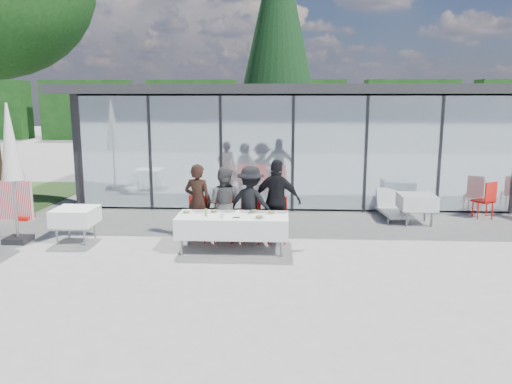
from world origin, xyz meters
TOP-DOWN VIEW (x-y plane):
  - ground at (0.00, 0.00)m, footprint 90.00×90.00m
  - pavilion at (2.00, 8.16)m, footprint 14.80×8.80m
  - treeline at (-2.00, 28.00)m, footprint 62.50×2.00m
  - dining_table at (-0.24, 0.47)m, footprint 2.26×0.96m
  - diner_a at (-1.08, 1.22)m, footprint 0.75×0.75m
  - diner_chair_a at (-1.08, 1.22)m, footprint 0.44×0.44m
  - diner_b at (-0.51, 1.22)m, footprint 0.96×0.96m
  - diner_chair_b at (-0.51, 1.22)m, footprint 0.44×0.44m
  - diner_c at (0.07, 1.22)m, footprint 1.34×1.34m
  - diner_chair_c at (0.07, 1.22)m, footprint 0.44×0.44m
  - diner_d at (0.65, 1.22)m, footprint 1.28×1.28m
  - diner_chair_d at (0.65, 1.22)m, footprint 0.44×0.44m
  - plate_a at (-1.21, 0.57)m, footprint 0.24×0.24m
  - plate_b at (-0.65, 0.66)m, footprint 0.24×0.24m
  - plate_c at (0.17, 0.69)m, footprint 0.24×0.24m
  - plate_d at (0.54, 0.63)m, footprint 0.24×0.24m
  - plate_extra at (0.32, 0.19)m, footprint 0.24×0.24m
  - juice_bottle at (-0.77, 0.36)m, footprint 0.06×0.06m
  - drinking_glasses at (-0.43, 0.21)m, footprint 0.07×0.07m
  - folded_eyeglasses at (-0.15, 0.24)m, footprint 0.14×0.03m
  - spare_table_left at (-3.74, 0.97)m, footprint 0.86×0.86m
  - spare_table_right at (4.10, 2.94)m, footprint 0.86×0.86m
  - spare_chair_b at (6.04, 3.58)m, footprint 0.61×0.61m
  - market_umbrella at (-4.98, 0.81)m, footprint 0.50×0.50m
  - lounger at (3.64, 3.56)m, footprint 0.74×1.39m
  - conifer_tree at (0.50, 13.00)m, footprint 4.00×4.00m

SIDE VIEW (x-z plane):
  - ground at x=0.00m, z-range 0.00..0.00m
  - lounger at x=3.64m, z-range -0.10..0.62m
  - diner_chair_a at x=-1.08m, z-range 0.05..1.03m
  - diner_chair_b at x=-0.51m, z-range 0.05..1.03m
  - diner_chair_c at x=0.07m, z-range 0.05..1.03m
  - diner_chair_d at x=0.65m, z-range 0.05..1.03m
  - spare_chair_b at x=6.04m, z-range 0.05..1.03m
  - dining_table at x=-0.24m, z-range 0.16..0.91m
  - spare_table_left at x=-3.74m, z-range 0.18..0.92m
  - spare_table_right at x=4.10m, z-range 0.18..0.92m
  - folded_eyeglasses at x=-0.15m, z-range 0.75..0.76m
  - plate_a at x=-1.21m, z-range 0.74..0.81m
  - plate_b at x=-0.65m, z-range 0.74..0.81m
  - plate_c at x=0.17m, z-range 0.74..0.81m
  - plate_d at x=0.54m, z-range 0.74..0.81m
  - plate_extra at x=0.32m, z-range 0.74..0.81m
  - drinking_glasses at x=-0.43m, z-range 0.75..0.85m
  - diner_b at x=-0.51m, z-range 0.00..1.64m
  - juice_bottle at x=-0.77m, z-range 0.75..0.89m
  - diner_c at x=0.07m, z-range 0.00..1.66m
  - diner_a at x=-1.08m, z-range 0.00..1.70m
  - diner_d at x=0.65m, z-range 0.00..1.80m
  - market_umbrella at x=-4.98m, z-range 0.49..3.49m
  - pavilion at x=2.00m, z-range 0.43..3.87m
  - treeline at x=-2.00m, z-range 0.00..4.40m
  - conifer_tree at x=0.50m, z-range 0.74..11.24m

